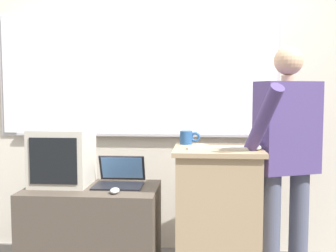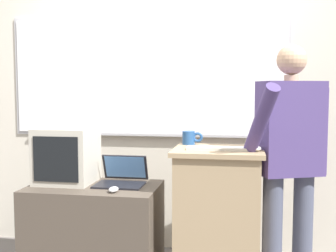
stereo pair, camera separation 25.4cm
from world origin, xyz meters
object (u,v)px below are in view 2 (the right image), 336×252
computer_mouse_by_laptop (114,189)px  coffee_mug (190,138)px  laptop (122,176)px  wireless_keyboard (219,148)px  computer_mouse_by_keyboard (256,148)px  side_desk (95,236)px  lectern_podium (217,222)px  person_presenter (290,154)px  crt_monitor (67,155)px

computer_mouse_by_laptop → coffee_mug: 0.65m
laptop → computer_mouse_by_laptop: (0.01, -0.25, -0.04)m
wireless_keyboard → computer_mouse_by_keyboard: size_ratio=4.10×
side_desk → laptop: laptop is taller
computer_mouse_by_laptop → laptop: bearing=93.1°
computer_mouse_by_keyboard → laptop: bearing=171.1°
lectern_podium → person_presenter: bearing=7.5°
side_desk → person_presenter: person_presenter is taller
wireless_keyboard → crt_monitor: (-1.07, 0.10, -0.09)m
lectern_podium → person_presenter: (0.46, 0.06, 0.45)m
wireless_keyboard → computer_mouse_by_laptop: wireless_keyboard is taller
laptop → computer_mouse_by_keyboard: (0.91, -0.14, 0.24)m
side_desk → laptop: 0.45m
computer_mouse_by_keyboard → wireless_keyboard: bearing=177.4°
lectern_podium → laptop: 0.72m
person_presenter → coffee_mug: 0.68m
computer_mouse_by_laptop → crt_monitor: 0.50m
lectern_podium → person_presenter: 0.65m
person_presenter → computer_mouse_by_laptop: 1.16m
person_presenter → laptop: size_ratio=5.01×
laptop → person_presenter: bearing=-0.4°
person_presenter → computer_mouse_by_keyboard: (-0.22, -0.13, 0.05)m
lectern_podium → wireless_keyboard: 0.50m
person_presenter → crt_monitor: person_presenter is taller
laptop → coffee_mug: bearing=13.5°
wireless_keyboard → coffee_mug: (-0.22, 0.24, 0.04)m
lectern_podium → wireless_keyboard: bearing=-81.1°
laptop → wireless_keyboard: bearing=-11.0°
side_desk → laptop: (0.17, 0.09, 0.41)m
lectern_podium → side_desk: bearing=-178.3°
wireless_keyboard → person_presenter: bearing=15.4°
person_presenter → lectern_podium: bearing=165.5°
wireless_keyboard → coffee_mug: coffee_mug is taller
side_desk → crt_monitor: bearing=163.4°
lectern_podium → crt_monitor: size_ratio=2.52×
computer_mouse_by_laptop → wireless_keyboard: bearing=10.1°
computer_mouse_by_keyboard → crt_monitor: (-1.30, 0.11, -0.09)m
computer_mouse_by_laptop → lectern_podium: bearing=15.5°
laptop → crt_monitor: crt_monitor is taller
lectern_podium → laptop: bearing=174.1°
lectern_podium → wireless_keyboard: size_ratio=2.38×
wireless_keyboard → coffee_mug: 0.33m
lectern_podium → person_presenter: person_presenter is taller
computer_mouse_by_laptop → computer_mouse_by_keyboard: (0.90, 0.11, 0.27)m
side_desk → computer_mouse_by_laptop: (0.19, -0.16, 0.37)m
lectern_podium → computer_mouse_by_keyboard: (0.24, -0.07, 0.50)m
side_desk → computer_mouse_by_keyboard: 1.26m
side_desk → computer_mouse_by_laptop: size_ratio=8.85×
wireless_keyboard → crt_monitor: size_ratio=1.06×
laptop → coffee_mug: coffee_mug is taller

